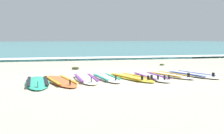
# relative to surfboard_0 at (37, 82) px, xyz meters

# --- Properties ---
(ground_plane) EXTENTS (80.00, 80.00, 0.00)m
(ground_plane) POSITION_rel_surfboard_0_xyz_m (2.07, 0.77, -0.04)
(ground_plane) COLOR #C1B599
(sea) EXTENTS (80.00, 60.00, 0.10)m
(sea) POSITION_rel_surfboard_0_xyz_m (2.07, 36.90, 0.01)
(sea) COLOR teal
(sea) RESTS_ON ground
(wave_foam_strip) EXTENTS (80.00, 1.19, 0.11)m
(wave_foam_strip) POSITION_rel_surfboard_0_xyz_m (2.07, 7.50, 0.02)
(wave_foam_strip) COLOR white
(wave_foam_strip) RESTS_ON ground
(surfboard_0) EXTENTS (0.59, 2.30, 0.18)m
(surfboard_0) POSITION_rel_surfboard_0_xyz_m (0.00, 0.00, 0.00)
(surfboard_0) COLOR #2DB793
(surfboard_0) RESTS_ON ground
(surfboard_1) EXTENTS (0.95, 2.34, 0.18)m
(surfboard_1) POSITION_rel_surfboard_0_xyz_m (0.56, 0.10, 0.00)
(surfboard_1) COLOR orange
(surfboard_1) RESTS_ON ground
(surfboard_2) EXTENTS (0.54, 2.15, 0.18)m
(surfboard_2) POSITION_rel_surfboard_0_xyz_m (1.25, 0.35, 0.00)
(surfboard_2) COLOR silver
(surfboard_2) RESTS_ON ground
(surfboard_3) EXTENTS (0.64, 1.97, 0.18)m
(surfboard_3) POSITION_rel_surfboard_0_xyz_m (1.82, 0.38, 0.00)
(surfboard_3) COLOR white
(surfboard_3) RESTS_ON ground
(surfboard_4) EXTENTS (1.06, 2.18, 0.18)m
(surfboard_4) POSITION_rel_surfboard_0_xyz_m (2.49, 0.32, 0.00)
(surfboard_4) COLOR yellow
(surfboard_4) RESTS_ON ground
(surfboard_5) EXTENTS (0.62, 2.21, 0.18)m
(surfboard_5) POSITION_rel_surfboard_0_xyz_m (3.08, 0.31, 0.00)
(surfboard_5) COLOR white
(surfboard_5) RESTS_ON ground
(surfboard_6) EXTENTS (1.03, 1.98, 0.18)m
(surfboard_6) POSITION_rel_surfboard_0_xyz_m (3.72, 0.48, 0.00)
(surfboard_6) COLOR silver
(surfboard_6) RESTS_ON ground
(surfboard_7) EXTENTS (1.10, 2.18, 0.18)m
(surfboard_7) POSITION_rel_surfboard_0_xyz_m (4.41, 0.48, 0.00)
(surfboard_7) COLOR white
(surfboard_7) RESTS_ON ground
(seaweed_clump_near_shoreline) EXTENTS (0.27, 0.21, 0.09)m
(seaweed_clump_near_shoreline) POSITION_rel_surfboard_0_xyz_m (1.31, 3.05, 0.01)
(seaweed_clump_near_shoreline) COLOR #2D381E
(seaweed_clump_near_shoreline) RESTS_ON ground
(seaweed_clump_mid_sand) EXTENTS (0.20, 0.16, 0.07)m
(seaweed_clump_mid_sand) POSITION_rel_surfboard_0_xyz_m (4.89, 3.75, -0.00)
(seaweed_clump_mid_sand) COLOR #384723
(seaweed_clump_mid_sand) RESTS_ON ground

